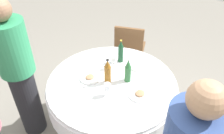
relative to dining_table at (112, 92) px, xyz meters
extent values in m
plane|color=gray|center=(0.00, 0.00, -0.59)|extent=(10.00, 10.00, 0.00)
cylinder|color=white|center=(0.00, 0.00, 0.13)|extent=(1.34, 1.34, 0.04)
cylinder|color=white|center=(0.00, 0.00, 0.00)|extent=(1.37, 1.37, 0.22)
cylinder|color=slate|center=(0.00, 0.00, -0.35)|extent=(0.14, 0.14, 0.48)
cylinder|color=slate|center=(0.00, 0.00, -0.58)|extent=(0.56, 0.56, 0.03)
cylinder|color=#8C5619|center=(-0.03, 0.03, 0.25)|extent=(0.07, 0.07, 0.20)
cone|color=#8C5619|center=(-0.03, 0.03, 0.39)|extent=(0.06, 0.06, 0.07)
cylinder|color=black|center=(-0.03, 0.03, 0.43)|extent=(0.03, 0.03, 0.01)
cylinder|color=#2D6B38|center=(0.10, -0.12, 0.24)|extent=(0.07, 0.07, 0.18)
cone|color=#2D6B38|center=(0.10, -0.12, 0.37)|extent=(0.06, 0.06, 0.09)
cylinder|color=silver|center=(0.10, -0.12, 0.42)|extent=(0.03, 0.03, 0.01)
cylinder|color=#194728|center=(0.35, 0.12, 0.25)|extent=(0.06, 0.06, 0.20)
cone|color=#194728|center=(0.35, 0.12, 0.38)|extent=(0.05, 0.05, 0.07)
cylinder|color=gold|center=(0.35, 0.12, 0.42)|extent=(0.02, 0.02, 0.01)
cylinder|color=white|center=(-0.19, -0.07, 0.15)|extent=(0.06, 0.06, 0.00)
cylinder|color=white|center=(-0.19, -0.07, 0.19)|extent=(0.01, 0.01, 0.07)
cylinder|color=white|center=(-0.19, -0.07, 0.26)|extent=(0.06, 0.06, 0.07)
cylinder|color=gold|center=(-0.19, -0.07, 0.24)|extent=(0.05, 0.05, 0.03)
cylinder|color=white|center=(0.21, 0.11, 0.15)|extent=(0.06, 0.06, 0.00)
cylinder|color=white|center=(0.21, 0.11, 0.19)|extent=(0.01, 0.01, 0.07)
cylinder|color=white|center=(0.21, 0.11, 0.26)|extent=(0.06, 0.06, 0.08)
cylinder|color=white|center=(-0.09, 0.22, 0.16)|extent=(0.21, 0.21, 0.02)
ellipsoid|color=tan|center=(-0.09, 0.22, 0.17)|extent=(0.09, 0.08, 0.02)
cylinder|color=white|center=(0.39, -0.11, 0.16)|extent=(0.23, 0.23, 0.02)
cylinder|color=white|center=(-0.02, -0.33, 0.16)|extent=(0.22, 0.22, 0.02)
ellipsoid|color=tan|center=(-0.02, -0.33, 0.17)|extent=(0.10, 0.09, 0.02)
cube|color=silver|center=(0.26, 0.39, 0.15)|extent=(0.12, 0.15, 0.00)
cube|color=silver|center=(-0.26, -0.25, 0.15)|extent=(0.07, 0.18, 0.00)
sphere|color=tan|center=(-0.56, -0.93, 0.89)|extent=(0.21, 0.21, 0.21)
cylinder|color=#26262B|center=(-0.52, 0.78, -0.15)|extent=(0.26, 0.26, 0.88)
cylinder|color=#2D8C59|center=(-0.52, 0.78, 0.56)|extent=(0.34, 0.34, 0.54)
cube|color=brown|center=(1.06, 0.38, -0.14)|extent=(0.51, 0.51, 0.04)
cube|color=brown|center=(0.89, 0.32, 0.07)|extent=(0.17, 0.39, 0.42)
cylinder|color=gray|center=(1.28, 0.28, -0.38)|extent=(0.03, 0.03, 0.43)
cylinder|color=gray|center=(1.17, 0.60, -0.38)|extent=(0.03, 0.03, 0.43)
cylinder|color=gray|center=(0.96, 0.16, -0.38)|extent=(0.03, 0.03, 0.43)
cylinder|color=gray|center=(0.85, 0.48, -0.38)|extent=(0.03, 0.03, 0.43)
camera|label=1|loc=(-1.47, -0.99, 1.70)|focal=36.61mm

